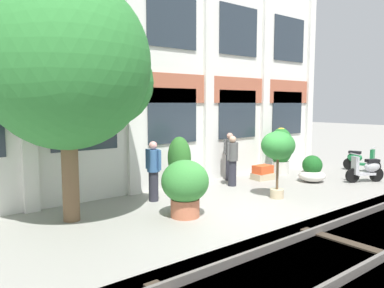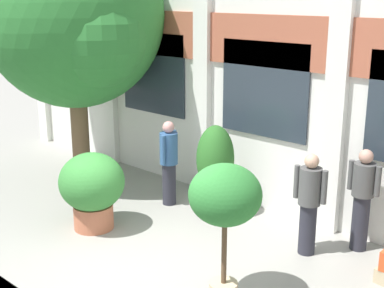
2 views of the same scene
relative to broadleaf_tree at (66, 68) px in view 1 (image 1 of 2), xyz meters
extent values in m
plane|color=gray|center=(3.76, -1.77, -3.39)|extent=(80.00, 80.00, 0.00)
cube|color=silver|center=(3.76, 1.57, 0.55)|extent=(14.21, 0.50, 7.88)
cube|color=#AD5B42|center=(3.76, 1.30, -0.29)|extent=(14.21, 0.06, 0.90)
cube|color=silver|center=(-0.50, 1.26, 0.55)|extent=(0.36, 0.16, 7.88)
cube|color=silver|center=(2.34, 1.26, 0.55)|extent=(0.36, 0.16, 7.88)
cube|color=silver|center=(5.18, 1.26, 0.55)|extent=(0.36, 0.16, 7.88)
cube|color=silver|center=(8.02, 1.26, 0.55)|extent=(0.36, 0.16, 7.88)
cube|color=silver|center=(10.87, 1.26, 0.55)|extent=(0.36, 0.16, 7.88)
cube|color=#28333D|center=(0.92, 1.29, -1.14)|extent=(1.82, 0.04, 1.70)
cube|color=#28333D|center=(3.76, 1.29, -1.14)|extent=(1.82, 0.04, 1.70)
cube|color=#28333D|center=(6.60, 1.29, -1.14)|extent=(1.82, 0.04, 1.70)
cube|color=#28333D|center=(9.45, 1.29, -1.14)|extent=(1.82, 0.04, 1.70)
cube|color=#28333D|center=(0.92, 1.29, 1.76)|extent=(1.82, 0.04, 1.70)
cube|color=#28333D|center=(3.76, 1.29, 1.76)|extent=(1.82, 0.04, 1.70)
cube|color=#28333D|center=(6.60, 1.29, 1.76)|extent=(1.82, 0.04, 1.70)
cube|color=#28333D|center=(9.45, 1.29, 1.76)|extent=(1.82, 0.04, 1.70)
cube|color=#423F3A|center=(3.76, -4.69, -3.53)|extent=(22.21, 2.80, 0.28)
cube|color=#605B56|center=(3.76, -3.97, -3.31)|extent=(22.21, 0.07, 0.15)
cube|color=#382D23|center=(3.56, -4.69, -3.37)|extent=(0.24, 2.10, 0.03)
cylinder|color=brown|center=(0.00, 0.00, -2.16)|extent=(0.37, 0.37, 2.46)
ellipsoid|color=#2D7A33|center=(0.00, 0.00, 0.10)|extent=(3.65, 3.65, 3.76)
sphere|color=#2D7A33|center=(-0.91, 0.20, -0.27)|extent=(2.01, 2.01, 2.01)
sphere|color=#2D7A33|center=(0.91, -0.20, -0.27)|extent=(2.01, 2.01, 2.01)
cylinder|color=#B76647|center=(2.18, -1.37, -3.18)|extent=(0.68, 0.68, 0.42)
ellipsoid|color=#388438|center=(2.18, -1.37, -2.55)|extent=(1.11, 1.11, 0.99)
cylinder|color=beige|center=(8.19, 0.59, -3.15)|extent=(0.62, 0.62, 0.48)
ellipsoid|color=#236B28|center=(8.19, 0.59, -2.33)|extent=(0.88, 0.88, 1.35)
sphere|color=yellow|center=(8.19, 0.59, -1.89)|extent=(0.49, 0.49, 0.49)
cylinder|color=#333333|center=(3.37, 0.44, -3.11)|extent=(0.53, 0.53, 0.56)
ellipsoid|color=#286023|center=(3.37, 0.44, -2.31)|extent=(0.68, 0.68, 1.22)
sphere|color=yellow|center=(3.37, 0.44, -1.92)|extent=(0.37, 0.37, 0.37)
cylinder|color=tan|center=(5.24, -1.60, -3.26)|extent=(0.38, 0.38, 0.25)
cylinder|color=brown|center=(5.24, -1.60, -2.60)|extent=(0.07, 0.07, 1.08)
ellipsoid|color=#2D7A33|center=(5.24, -1.60, -1.91)|extent=(0.93, 0.93, 0.78)
ellipsoid|color=beige|center=(7.92, -0.94, -3.19)|extent=(0.88, 0.88, 0.40)
sphere|color=#19561E|center=(7.92, -0.94, -2.82)|extent=(0.66, 0.66, 0.66)
cube|color=tan|center=(6.90, 0.34, -3.28)|extent=(0.77, 0.58, 0.22)
cube|color=#E04C23|center=(6.90, 0.34, -3.03)|extent=(0.65, 0.45, 0.28)
cylinder|color=black|center=(11.25, -1.45, -3.15)|extent=(0.20, 0.49, 0.48)
cylinder|color=black|center=(11.04, -0.57, -3.15)|extent=(0.20, 0.49, 0.48)
cube|color=#196B38|center=(11.14, -1.00, -3.11)|extent=(0.39, 0.72, 0.08)
ellipsoid|color=#196B38|center=(11.08, -0.75, -2.87)|extent=(0.38, 0.60, 0.36)
cube|color=black|center=(11.08, -0.75, -2.67)|extent=(0.31, 0.48, 0.10)
cube|color=#196B38|center=(11.23, -1.37, -2.81)|extent=(0.30, 0.18, 0.60)
cylinder|color=#B7B7BF|center=(11.23, -1.39, -2.43)|extent=(0.49, 0.14, 0.03)
cylinder|color=black|center=(8.83, -1.88, -3.15)|extent=(0.47, 0.30, 0.48)
cylinder|color=black|center=(9.63, -2.30, -3.15)|extent=(0.47, 0.30, 0.48)
cube|color=#B2B2B7|center=(9.24, -2.09, -3.11)|extent=(0.71, 0.53, 0.08)
ellipsoid|color=#B2B2B7|center=(9.47, -2.21, -2.87)|extent=(0.62, 0.49, 0.36)
cube|color=black|center=(9.47, -2.21, -2.67)|extent=(0.49, 0.40, 0.10)
cube|color=#B2B2B7|center=(8.90, -1.92, -2.81)|extent=(0.24, 0.30, 0.60)
cylinder|color=#B7B7BF|center=(8.88, -1.91, -2.43)|extent=(0.26, 0.46, 0.03)
cylinder|color=#282833|center=(5.36, 0.29, -2.98)|extent=(0.26, 0.26, 0.82)
cylinder|color=#4C4C4C|center=(5.36, 0.29, -2.29)|extent=(0.34, 0.34, 0.58)
sphere|color=tan|center=(5.36, 0.29, -1.89)|extent=(0.22, 0.22, 0.22)
cylinder|color=#4C4C4C|center=(5.14, 0.26, -2.26)|extent=(0.09, 0.09, 0.52)
cylinder|color=#4C4C4C|center=(5.58, 0.32, -2.26)|extent=(0.09, 0.09, 0.52)
cylinder|color=#282833|center=(2.37, 0.28, -2.99)|extent=(0.26, 0.26, 0.81)
cylinder|color=#33598C|center=(2.37, 0.28, -2.28)|extent=(0.34, 0.34, 0.60)
sphere|color=#D18E89|center=(2.37, 0.28, -1.87)|extent=(0.22, 0.22, 0.22)
cylinder|color=#33598C|center=(2.31, 0.49, -2.25)|extent=(0.09, 0.09, 0.54)
cylinder|color=#33598C|center=(2.43, 0.06, -2.25)|extent=(0.09, 0.09, 0.54)
cylinder|color=#282833|center=(5.90, 0.96, -2.94)|extent=(0.26, 0.26, 0.90)
cylinder|color=#4C4C4C|center=(5.90, 0.96, -2.23)|extent=(0.34, 0.34, 0.52)
sphere|color=tan|center=(5.90, 0.96, -1.86)|extent=(0.22, 0.22, 0.22)
cylinder|color=#4C4C4C|center=(5.68, 0.96, -2.20)|extent=(0.09, 0.09, 0.47)
cylinder|color=#4C4C4C|center=(6.12, 0.95, -2.20)|extent=(0.09, 0.09, 0.47)
camera|label=1|loc=(-3.01, -8.11, -0.76)|focal=35.00mm
camera|label=2|loc=(9.13, -6.49, 0.54)|focal=50.00mm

